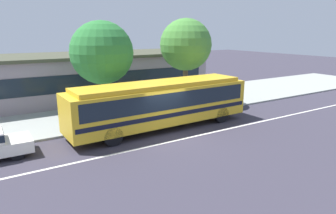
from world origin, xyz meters
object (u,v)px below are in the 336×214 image
object	(u,v)px
pedestrian_waiting_near_sign	(175,100)
street_tree_near_stop	(102,53)
transit_bus	(161,102)
street_tree_mid_block	(186,45)

from	to	relation	value
pedestrian_waiting_near_sign	street_tree_near_stop	bearing A→B (deg)	153.98
pedestrian_waiting_near_sign	street_tree_near_stop	size ratio (longest dim) A/B	0.27
transit_bus	pedestrian_waiting_near_sign	bearing A→B (deg)	41.53
transit_bus	pedestrian_waiting_near_sign	size ratio (longest dim) A/B	6.72
pedestrian_waiting_near_sign	street_tree_mid_block	bearing A→B (deg)	41.49
street_tree_near_stop	street_tree_mid_block	world-z (taller)	street_tree_mid_block
transit_bus	street_tree_near_stop	world-z (taller)	street_tree_near_stop
transit_bus	street_tree_mid_block	xyz separation A→B (m)	(4.49, 3.97, 3.00)
transit_bus	pedestrian_waiting_near_sign	xyz separation A→B (m)	(2.21, 1.96, -0.53)
street_tree_near_stop	street_tree_mid_block	size ratio (longest dim) A/B	0.96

